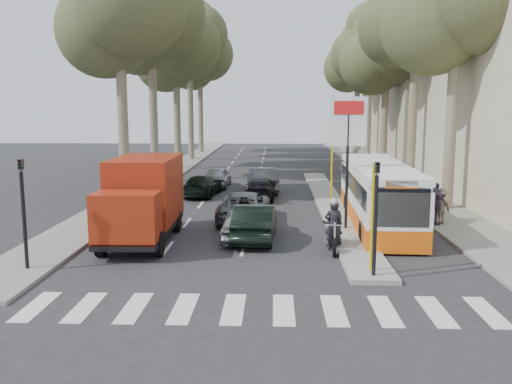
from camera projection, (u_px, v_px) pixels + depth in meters
The scene contains 29 objects.
ground at pixel (267, 265), 17.96m from camera, with size 120.00×120.00×0.00m, color #28282B.
sidewalk_right at pixel (381, 173), 42.34m from camera, with size 3.20×70.00×0.12m, color gray.
median_left at pixel (177, 168), 45.86m from camera, with size 2.40×64.00×0.12m, color gray.
traffic_island at pixel (331, 204), 28.69m from camera, with size 1.50×26.00×0.16m, color gray.
building_far at pixel (441, 76), 49.76m from camera, with size 11.00×20.00×16.00m, color #B7A88E.
billboard at pixel (348, 143), 22.21m from camera, with size 1.50×12.10×5.60m.
traffic_light_island at pixel (376, 199), 15.98m from camera, with size 0.16×0.41×3.60m.
traffic_light_left at pixel (22, 195), 16.84m from camera, with size 0.16×0.41×3.60m.
tree_l_a at pixel (122, 7), 28.56m from camera, with size 7.40×7.20×14.10m.
tree_l_b at pixel (153, 18), 36.36m from camera, with size 7.40×7.20×14.88m.
tree_l_c at pixel (177, 47), 44.41m from camera, with size 7.40×7.20×13.71m.
tree_l_d at pixel (191, 38), 52.04m from camera, with size 7.40×7.20×15.66m.
tree_l_e at pixel (201, 56), 60.10m from camera, with size 7.40×7.20×14.49m.
tree_r_b at pixel (419, 6), 33.75m from camera, with size 7.40×7.20×15.27m.
tree_r_c at pixel (388, 48), 41.92m from camera, with size 7.40×7.20×13.32m.
tree_r_d at pixel (372, 42), 49.60m from camera, with size 7.40×7.20×14.88m.
tree_r_e at pixel (359, 58), 57.61m from camera, with size 7.40×7.20×14.10m.
silver_hatchback at pixel (240, 224), 21.34m from camera, with size 1.49×3.71×1.26m, color #A0A3A7.
dark_hatchback at pixel (255, 222), 21.27m from camera, with size 1.51×4.32×1.42m, color black.
queue_car_a at pixel (244, 206), 24.82m from camera, with size 2.26×4.91×1.36m, color #4F5357.
queue_car_b at pixel (261, 189), 30.72m from camera, with size 1.65×4.07×1.18m, color black.
queue_car_c at pixel (217, 177), 35.18m from camera, with size 1.61×4.00×1.36m, color #95979C.
queue_car_d at pixel (262, 180), 33.33m from camera, with size 1.59×4.57×1.51m, color #4C4E53.
queue_car_e at pixel (202, 186), 31.78m from camera, with size 1.72×4.24×1.23m, color black.
red_truck at pixel (143, 198), 20.90m from camera, with size 2.40×6.08×3.22m.
city_bus at pixel (378, 193), 23.85m from camera, with size 2.66×10.54×2.76m.
motorcycle at pixel (333, 226), 19.83m from camera, with size 0.85×2.30×1.95m.
pedestrian_near at pixel (435, 204), 23.35m from camera, with size 1.09×0.53×1.86m, color #3C2C43.
pedestrian_far at pixel (441, 206), 23.57m from camera, with size 1.02×0.45×1.58m, color brown.
Camera 1 is at (0.24, -17.36, 5.19)m, focal length 38.00 mm.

